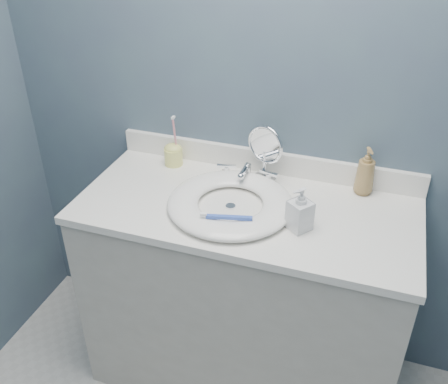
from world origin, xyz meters
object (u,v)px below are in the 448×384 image
at_px(soap_bottle_amber, 366,171).
at_px(toothbrush_holder, 173,153).
at_px(makeup_mirror, 265,151).
at_px(soap_bottle_clear, 300,209).

height_order(soap_bottle_amber, toothbrush_holder, toothbrush_holder).
height_order(makeup_mirror, toothbrush_holder, makeup_mirror).
relative_size(makeup_mirror, soap_bottle_clear, 1.46).
relative_size(soap_bottle_clear, toothbrush_holder, 0.73).
distance_m(makeup_mirror, soap_bottle_clear, 0.34).
bearing_deg(makeup_mirror, soap_bottle_amber, 23.52).
height_order(makeup_mirror, soap_bottle_amber, makeup_mirror).
bearing_deg(soap_bottle_amber, soap_bottle_clear, -142.44).
bearing_deg(makeup_mirror, soap_bottle_clear, -34.94).
distance_m(soap_bottle_amber, soap_bottle_clear, 0.35).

